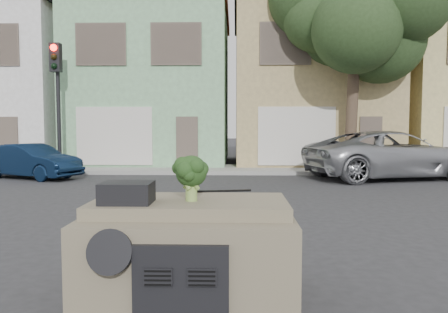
{
  "coord_description": "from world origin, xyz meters",
  "views": [
    {
      "loc": [
        0.45,
        -7.44,
        1.85
      ],
      "look_at": [
        0.24,
        0.5,
        1.3
      ],
      "focal_mm": 35.0,
      "sensor_mm": 36.0,
      "label": 1
    }
  ],
  "objects_px": {
    "silver_pickup": "(391,178)",
    "traffic_signal": "(58,108)",
    "navy_sedan": "(32,178)",
    "broccoli": "(191,178)"
  },
  "relations": [
    {
      "from": "silver_pickup",
      "to": "traffic_signal",
      "type": "height_order",
      "value": "traffic_signal"
    },
    {
      "from": "navy_sedan",
      "to": "traffic_signal",
      "type": "distance_m",
      "value": 3.08
    },
    {
      "from": "silver_pickup",
      "to": "traffic_signal",
      "type": "bearing_deg",
      "value": 69.36
    },
    {
      "from": "navy_sedan",
      "to": "silver_pickup",
      "type": "xyz_separation_m",
      "value": [
        12.79,
        0.32,
        0.0
      ]
    },
    {
      "from": "silver_pickup",
      "to": "broccoli",
      "type": "relative_size",
      "value": 13.33
    },
    {
      "from": "traffic_signal",
      "to": "broccoli",
      "type": "relative_size",
      "value": 11.15
    },
    {
      "from": "broccoli",
      "to": "traffic_signal",
      "type": "bearing_deg",
      "value": 117.16
    },
    {
      "from": "navy_sedan",
      "to": "silver_pickup",
      "type": "height_order",
      "value": "silver_pickup"
    },
    {
      "from": "broccoli",
      "to": "navy_sedan",
      "type": "bearing_deg",
      "value": 121.74
    },
    {
      "from": "traffic_signal",
      "to": "silver_pickup",
      "type": "bearing_deg",
      "value": -6.32
    }
  ]
}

